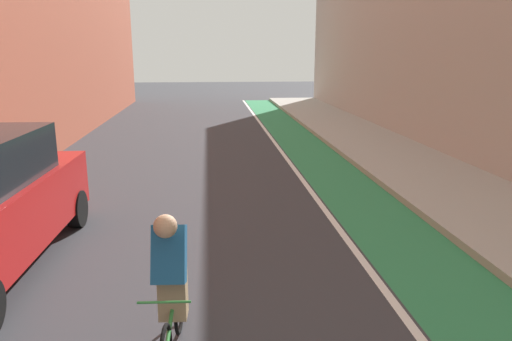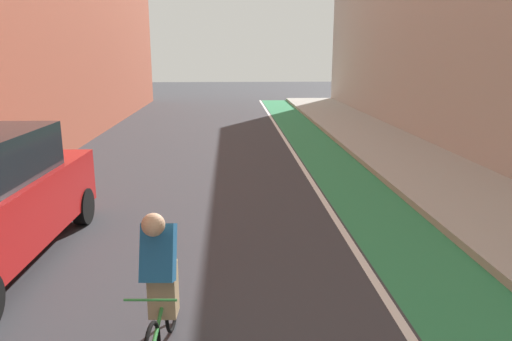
% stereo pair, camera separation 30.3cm
% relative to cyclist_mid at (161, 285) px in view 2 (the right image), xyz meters
% --- Properties ---
extents(ground_plane, '(82.06, 82.06, 0.00)m').
position_rel_cyclist_mid_xyz_m(ground_plane, '(0.21, 6.66, -0.81)').
color(ground_plane, '#38383D').
extents(bike_lane_paint, '(1.60, 37.30, 0.00)m').
position_rel_cyclist_mid_xyz_m(bike_lane_paint, '(3.57, 8.66, -0.81)').
color(bike_lane_paint, '#2D8451').
rests_on(bike_lane_paint, ground).
extents(lane_divider_stripe, '(0.12, 37.30, 0.00)m').
position_rel_cyclist_mid_xyz_m(lane_divider_stripe, '(2.67, 8.66, -0.81)').
color(lane_divider_stripe, white).
rests_on(lane_divider_stripe, ground).
extents(sidewalk_right, '(2.98, 37.30, 0.14)m').
position_rel_cyclist_mid_xyz_m(sidewalk_right, '(5.86, 8.66, -0.74)').
color(sidewalk_right, '#A8A59E').
rests_on(sidewalk_right, ground).
extents(building_facade_right, '(2.40, 33.30, 8.23)m').
position_rel_cyclist_mid_xyz_m(building_facade_right, '(8.55, 10.66, 3.31)').
color(building_facade_right, '#B2ADA3').
rests_on(building_facade_right, ground).
extents(cyclist_mid, '(0.48, 1.73, 1.62)m').
position_rel_cyclist_mid_xyz_m(cyclist_mid, '(0.00, 0.00, 0.00)').
color(cyclist_mid, black).
rests_on(cyclist_mid, ground).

